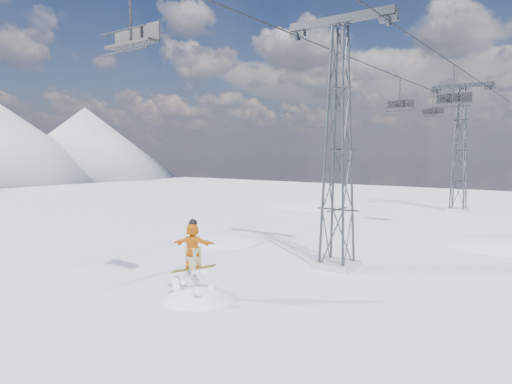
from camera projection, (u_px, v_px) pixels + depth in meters
ground at (209, 314)px, 15.21m from camera, size 120.00×120.00×0.00m
snow_terrain at (344, 342)px, 36.00m from camera, size 39.00×37.00×22.00m
lift_tower_near at (338, 150)px, 20.74m from camera, size 5.20×1.80×11.43m
lift_tower_far at (460, 151)px, 40.96m from camera, size 5.20×1.80×11.43m
haul_cables at (417, 68)px, 29.57m from camera, size 4.46×51.00×0.06m
snowboarder_jump at (200, 342)px, 16.87m from camera, size 4.40×4.40×6.96m
lift_chair_near at (133, 38)px, 13.82m from camera, size 2.02×0.58×2.51m
lift_chair_mid at (453, 99)px, 28.82m from camera, size 2.14×0.61×2.65m
lift_chair_far at (400, 105)px, 33.78m from camera, size 1.99×0.57×2.46m
lift_chair_extra at (433, 112)px, 41.10m from camera, size 1.87×0.54×2.31m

